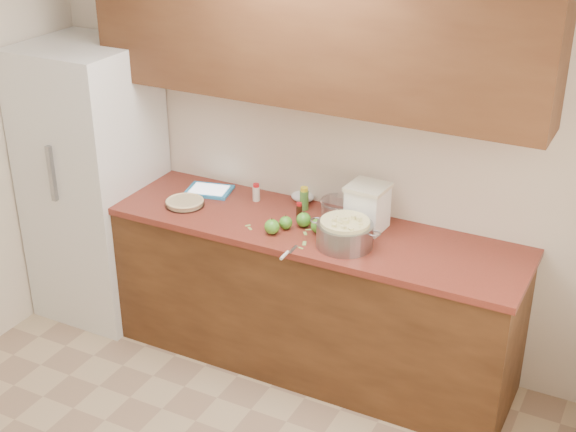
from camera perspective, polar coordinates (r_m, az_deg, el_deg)
The scene contains 24 objects.
room_shell at distance 3.30m, azimuth -10.87°, elevation -4.72°, with size 3.60×3.60×3.60m.
counter_run at distance 4.80m, azimuth 0.65°, elevation -5.43°, with size 2.64×0.68×0.92m.
upper_cabinets at distance 4.36m, azimuth 1.68°, elevation 12.53°, with size 2.60×0.34×0.70m, color #512F18.
fridge at distance 5.30m, azimuth -13.56°, elevation 2.31°, with size 0.70×0.70×1.80m, color silver.
pie at distance 4.82m, azimuth -7.35°, elevation 0.96°, with size 0.24×0.24×0.04m.
colander at distance 4.31m, azimuth 4.05°, elevation -1.26°, with size 0.41×0.31×0.15m.
flour_canister at distance 4.48m, azimuth 5.66°, elevation 0.66°, with size 0.23×0.23×0.26m.
tablet at distance 5.00m, azimuth -5.63°, elevation 1.82°, with size 0.31×0.26×0.02m.
paring_knife at distance 4.23m, azimuth -0.16°, elevation -2.75°, with size 0.03×0.18×0.02m.
lemon_bottle at distance 4.72m, azimuth 1.16°, elevation 1.23°, with size 0.05×0.05×0.14m.
cinnamon_shaker at distance 4.84m, azimuth -2.27°, elevation 1.68°, with size 0.04×0.04×0.11m.
vanilla_bottle at distance 4.61m, azimuth 0.80°, elevation 0.35°, with size 0.04×0.04×0.10m.
mixing_bowl at distance 4.69m, azimuth 3.66°, elevation 0.71°, with size 0.23×0.23×0.08m.
paper_towel at distance 4.84m, azimuth 1.05°, elevation 1.39°, with size 0.14×0.12×0.06m, color white.
apple_left at distance 4.50m, azimuth -0.16°, elevation -0.48°, with size 0.08×0.08×0.09m.
apple_center at distance 4.52m, azimuth 1.13°, elevation -0.27°, with size 0.09×0.09×0.10m.
apple_front at distance 4.44m, azimuth -1.15°, elevation -0.77°, with size 0.09×0.09×0.10m.
apple_extra at distance 4.46m, azimuth 2.16°, elevation -0.70°, with size 0.08×0.08×0.10m.
peel_a at distance 4.55m, azimuth -2.87°, elevation -0.68°, with size 0.03×0.01×0.00m, color #98BC5B.
peel_b at distance 4.46m, azimuth 1.23°, elevation -1.25°, with size 0.04×0.02×0.00m, color #98BC5B.
peel_c at distance 4.52m, azimuth -2.73°, elevation -0.89°, with size 0.04×0.01×0.00m, color #98BC5B.
peel_d at distance 4.31m, azimuth 0.91°, elevation -2.29°, with size 0.03×0.01×0.00m, color #98BC5B.
peel_e at distance 4.50m, azimuth 1.45°, elevation -0.98°, with size 0.03×0.01×0.00m, color #98BC5B.
peel_f at distance 4.36m, azimuth 1.17°, elevation -1.96°, with size 0.05×0.02×0.00m, color #98BC5B.
Camera 1 is at (1.83, -2.20, 2.95)m, focal length 50.00 mm.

